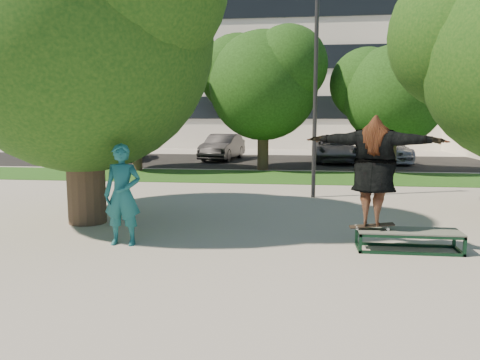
# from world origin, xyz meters

# --- Properties ---
(ground) EXTENTS (120.00, 120.00, 0.00)m
(ground) POSITION_xyz_m (0.00, 0.00, 0.00)
(ground) COLOR gray
(ground) RESTS_ON ground
(grass_strip) EXTENTS (30.00, 4.00, 0.02)m
(grass_strip) POSITION_xyz_m (1.00, 9.50, 0.01)
(grass_strip) COLOR #1E4C15
(grass_strip) RESTS_ON ground
(asphalt_strip) EXTENTS (40.00, 8.00, 0.01)m
(asphalt_strip) POSITION_xyz_m (0.00, 16.00, 0.01)
(asphalt_strip) COLOR black
(asphalt_strip) RESTS_ON ground
(tree_left) EXTENTS (6.96, 5.95, 7.12)m
(tree_left) POSITION_xyz_m (-4.29, 1.09, 4.42)
(tree_left) COLOR #38281E
(tree_left) RESTS_ON ground
(bg_tree_left) EXTENTS (5.28, 4.51, 5.77)m
(bg_tree_left) POSITION_xyz_m (-6.57, 11.07, 3.73)
(bg_tree_left) COLOR #38281E
(bg_tree_left) RESTS_ON ground
(bg_tree_mid) EXTENTS (5.76, 4.92, 6.24)m
(bg_tree_mid) POSITION_xyz_m (-1.08, 12.08, 4.02)
(bg_tree_mid) COLOR #38281E
(bg_tree_mid) RESTS_ON ground
(bg_tree_right) EXTENTS (5.04, 4.31, 5.43)m
(bg_tree_right) POSITION_xyz_m (4.43, 11.57, 3.49)
(bg_tree_right) COLOR #38281E
(bg_tree_right) RESTS_ON ground
(lamppost) EXTENTS (0.25, 0.15, 6.11)m
(lamppost) POSITION_xyz_m (1.00, 5.00, 3.15)
(lamppost) COLOR #2D2D30
(lamppost) RESTS_ON ground
(office_building) EXTENTS (30.00, 14.12, 16.00)m
(office_building) POSITION_xyz_m (-2.00, 31.98, 8.00)
(office_building) COLOR beige
(office_building) RESTS_ON ground
(grind_box) EXTENTS (1.80, 0.60, 0.38)m
(grind_box) POSITION_xyz_m (2.50, -0.45, 0.19)
(grind_box) COLOR black
(grind_box) RESTS_ON ground
(skater_rig) EXTENTS (2.50, 1.32, 2.04)m
(skater_rig) POSITION_xyz_m (1.85, -0.45, 1.43)
(skater_rig) COLOR white
(skater_rig) RESTS_ON grind_box
(bystander) EXTENTS (0.70, 0.47, 1.90)m
(bystander) POSITION_xyz_m (-2.72, -0.65, 0.95)
(bystander) COLOR #195D62
(bystander) RESTS_ON ground
(car_silver_a) EXTENTS (2.90, 5.15, 1.65)m
(car_silver_a) POSITION_xyz_m (-9.00, 16.11, 0.83)
(car_silver_a) COLOR #A2A1A6
(car_silver_a) RESTS_ON asphalt_strip
(car_dark) EXTENTS (2.07, 4.45, 1.41)m
(car_dark) POSITION_xyz_m (-3.55, 16.50, 0.71)
(car_dark) COLOR black
(car_dark) RESTS_ON asphalt_strip
(car_grey) EXTENTS (2.28, 4.85, 1.34)m
(car_grey) POSITION_xyz_m (2.50, 16.01, 0.67)
(car_grey) COLOR slate
(car_grey) RESTS_ON asphalt_strip
(car_silver_b) EXTENTS (2.61, 5.28, 1.48)m
(car_silver_b) POSITION_xyz_m (4.97, 16.27, 0.74)
(car_silver_b) COLOR #A5A5AA
(car_silver_b) RESTS_ON asphalt_strip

